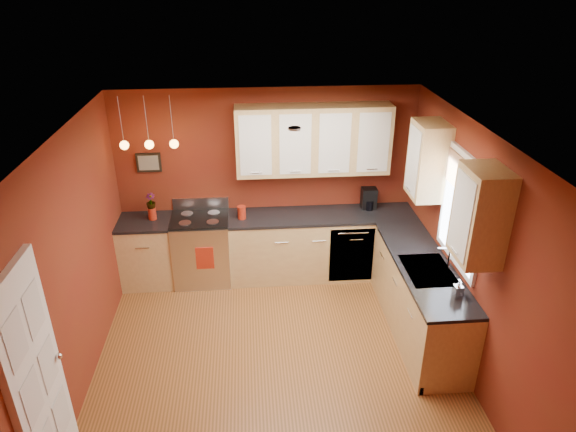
{
  "coord_description": "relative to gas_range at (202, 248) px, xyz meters",
  "views": [
    {
      "loc": [
        -0.25,
        -4.39,
        3.98
      ],
      "look_at": [
        0.2,
        1.0,
        1.32
      ],
      "focal_mm": 32.0,
      "sensor_mm": 36.0,
      "label": 1
    }
  ],
  "objects": [
    {
      "name": "wall_picture",
      "position": [
        -0.63,
        0.28,
        1.17
      ],
      "size": [
        0.32,
        0.03,
        0.26
      ],
      "primitive_type": "cube",
      "color": "black",
      "rests_on": "wall_back"
    },
    {
      "name": "sink",
      "position": [
        2.62,
        -1.5,
        0.43
      ],
      "size": [
        0.5,
        0.7,
        0.33
      ],
      "color": "#98979D",
      "rests_on": "counter_right"
    },
    {
      "name": "counter_right",
      "position": [
        2.62,
        -1.35,
        0.44
      ],
      "size": [
        0.62,
        2.1,
        0.04
      ],
      "primitive_type": "cube",
      "color": "black",
      "rests_on": "base_cabinets_right"
    },
    {
      "name": "soap_pump",
      "position": [
        2.74,
        -2.03,
        0.56
      ],
      "size": [
        0.09,
        0.1,
        0.2
      ],
      "primitive_type": "imported",
      "rotation": [
        0.0,
        0.0,
        0.02
      ],
      "color": "silver",
      "rests_on": "counter_right"
    },
    {
      "name": "counter_back_right",
      "position": [
        1.65,
        -0.0,
        0.44
      ],
      "size": [
        2.54,
        0.62,
        0.04
      ],
      "primitive_type": "cube",
      "color": "black",
      "rests_on": "base_cabinets_back_right"
    },
    {
      "name": "coffee_maker",
      "position": [
        2.31,
        0.14,
        0.59
      ],
      "size": [
        0.2,
        0.2,
        0.29
      ],
      "rotation": [
        0.0,
        0.0,
        -0.0
      ],
      "color": "black",
      "rests_on": "counter_back_right"
    },
    {
      "name": "floor",
      "position": [
        0.92,
        -1.8,
        -0.48
      ],
      "size": [
        4.2,
        4.2,
        0.0
      ],
      "primitive_type": "plane",
      "color": "#995A2C",
      "rests_on": "ground"
    },
    {
      "name": "gas_range",
      "position": [
        0.0,
        0.0,
        0.0
      ],
      "size": [
        0.76,
        0.64,
        1.11
      ],
      "color": "silver",
      "rests_on": "floor"
    },
    {
      "name": "flowers",
      "position": [
        -0.62,
        0.03,
        0.72
      ],
      "size": [
        0.13,
        0.13,
        0.22
      ],
      "primitive_type": "imported",
      "rotation": [
        0.0,
        0.0,
        -0.09
      ],
      "color": "#A42411",
      "rests_on": "red_vase"
    },
    {
      "name": "red_vase",
      "position": [
        -0.62,
        0.03,
        0.54
      ],
      "size": [
        0.1,
        0.1,
        0.17
      ],
      "primitive_type": "cylinder",
      "color": "#A42411",
      "rests_on": "counter_back_left"
    },
    {
      "name": "base_cabinets_back_right",
      "position": [
        1.65,
        -0.0,
        -0.03
      ],
      "size": [
        2.54,
        0.6,
        0.9
      ],
      "primitive_type": "cube",
      "color": "tan",
      "rests_on": "floor"
    },
    {
      "name": "upper_cabinets_right",
      "position": [
        2.75,
        -1.48,
        1.47
      ],
      "size": [
        0.35,
        1.95,
        0.9
      ],
      "primitive_type": "cube",
      "color": "tan",
      "rests_on": "wall_right"
    },
    {
      "name": "ceiling",
      "position": [
        0.92,
        -1.8,
        2.12
      ],
      "size": [
        4.0,
        4.2,
        0.02
      ],
      "primitive_type": "cube",
      "color": "beige",
      "rests_on": "wall_back"
    },
    {
      "name": "dishwasher_front",
      "position": [
        2.02,
        -0.29,
        -0.03
      ],
      "size": [
        0.6,
        0.02,
        0.8
      ],
      "primitive_type": "cube",
      "color": "silver",
      "rests_on": "base_cabinets_back_right"
    },
    {
      "name": "wall_right",
      "position": [
        2.92,
        -1.8,
        0.82
      ],
      "size": [
        0.02,
        4.2,
        2.6
      ],
      "primitive_type": "cube",
      "color": "maroon",
      "rests_on": "floor"
    },
    {
      "name": "base_cabinets_back_left",
      "position": [
        -0.73,
        -0.0,
        -0.03
      ],
      "size": [
        0.7,
        0.6,
        0.9
      ],
      "primitive_type": "cube",
      "color": "tan",
      "rests_on": "floor"
    },
    {
      "name": "dish_towel",
      "position": [
        0.06,
        -0.33,
        0.04
      ],
      "size": [
        0.23,
        0.02,
        0.32
      ],
      "primitive_type": "cube",
      "color": "#A42411",
      "rests_on": "gas_range"
    },
    {
      "name": "counter_back_left",
      "position": [
        -0.73,
        -0.0,
        0.44
      ],
      "size": [
        0.7,
        0.62,
        0.04
      ],
      "primitive_type": "cube",
      "color": "black",
      "rests_on": "base_cabinets_back_left"
    },
    {
      "name": "red_canister",
      "position": [
        0.56,
        -0.04,
        0.55
      ],
      "size": [
        0.12,
        0.12,
        0.18
      ],
      "color": "#A42411",
      "rests_on": "counter_back_right"
    },
    {
      "name": "upper_cabinets_back",
      "position": [
        1.52,
        0.12,
        1.47
      ],
      "size": [
        2.0,
        0.35,
        0.9
      ],
      "primitive_type": "cube",
      "color": "tan",
      "rests_on": "wall_back"
    },
    {
      "name": "pendant_lights",
      "position": [
        -0.53,
        -0.05,
        1.53
      ],
      "size": [
        0.71,
        0.11,
        0.66
      ],
      "color": "#98979D",
      "rests_on": "ceiling"
    },
    {
      "name": "door_left_wall",
      "position": [
        -1.05,
        -3.0,
        0.54
      ],
      "size": [
        0.12,
        0.82,
        2.05
      ],
      "color": "white",
      "rests_on": "floor"
    },
    {
      "name": "window",
      "position": [
        2.89,
        -1.5,
        1.21
      ],
      "size": [
        0.06,
        1.02,
        1.22
      ],
      "color": "white",
      "rests_on": "wall_right"
    },
    {
      "name": "base_cabinets_right",
      "position": [
        2.62,
        -1.35,
        -0.03
      ],
      "size": [
        0.6,
        2.1,
        0.9
      ],
      "primitive_type": "cube",
      "color": "tan",
      "rests_on": "floor"
    },
    {
      "name": "wall_back",
      "position": [
        0.92,
        0.3,
        0.82
      ],
      "size": [
        4.0,
        0.02,
        2.6
      ],
      "primitive_type": "cube",
      "color": "maroon",
      "rests_on": "floor"
    },
    {
      "name": "wall_left",
      "position": [
        -1.08,
        -1.8,
        0.82
      ],
      "size": [
        0.02,
        4.2,
        2.6
      ],
      "primitive_type": "cube",
      "color": "maroon",
      "rests_on": "floor"
    }
  ]
}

